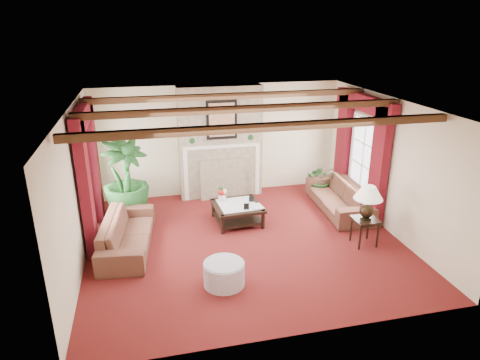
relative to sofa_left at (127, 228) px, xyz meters
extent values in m
plane|color=#4C110D|center=(2.24, -0.29, -0.42)|extent=(6.00, 6.00, 0.00)
plane|color=white|center=(2.24, -0.29, 2.28)|extent=(6.00, 6.00, 0.00)
cube|color=beige|center=(2.24, 2.46, 0.93)|extent=(6.00, 0.02, 2.70)
cube|color=beige|center=(-0.76, -0.29, 0.93)|extent=(0.02, 5.50, 2.70)
cube|color=beige|center=(5.24, -0.29, 0.93)|extent=(0.02, 5.50, 2.70)
imported|color=#3E1118|center=(0.00, 0.00, 0.00)|extent=(2.30, 1.15, 0.84)
imported|color=#3E1118|center=(4.69, 0.73, 0.01)|extent=(2.27, 0.89, 0.86)
imported|color=black|center=(-0.01, 1.42, 0.08)|extent=(2.75, 2.77, 1.00)
imported|color=black|center=(4.64, 1.66, -0.11)|extent=(1.15, 1.19, 0.62)
cylinder|color=#A8A1B6|center=(1.56, -1.61, -0.22)|extent=(0.68, 0.68, 0.40)
imported|color=silver|center=(2.01, 0.90, 0.07)|extent=(0.30, 0.30, 0.18)
imported|color=black|center=(2.55, 0.39, 0.14)|extent=(0.23, 0.08, 0.31)
camera|label=1|loc=(0.45, -7.54, 3.67)|focal=32.00mm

